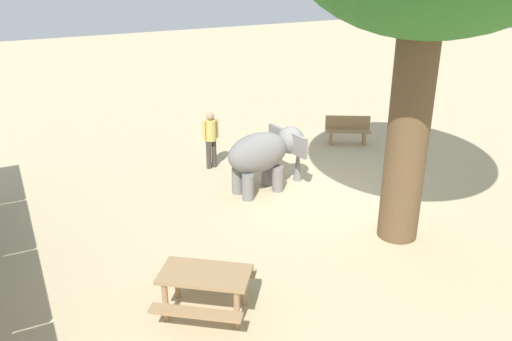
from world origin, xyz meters
The scene contains 5 objects.
ground_plane centered at (0.00, 0.00, 0.00)m, with size 60.00×60.00×0.00m, color tan.
elephant centered at (0.92, 1.23, 1.00)m, with size 1.52×2.28×1.57m.
person_handler centered at (2.93, 1.90, 0.95)m, with size 0.32×0.50×1.62m.
wooden_bench centered at (2.90, -2.71, 0.47)m, with size 1.03×1.42×0.88m.
picnic_table_near centered at (-3.09, 4.42, 0.59)m, with size 2.08×2.08×0.78m.
Camera 1 is at (-10.15, 6.97, 5.72)m, focal length 37.37 mm.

